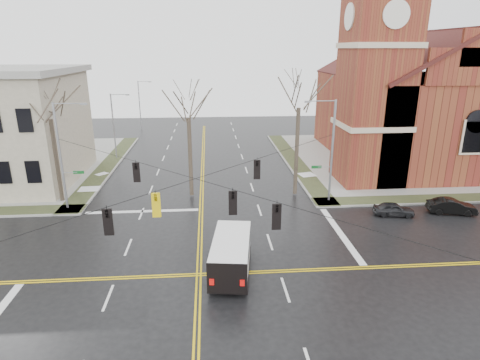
{
  "coord_description": "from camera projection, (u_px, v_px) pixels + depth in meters",
  "views": [
    {
      "loc": [
        0.83,
        -21.68,
        13.19
      ],
      "look_at": [
        3.01,
        6.0,
        4.08
      ],
      "focal_mm": 30.0,
      "sensor_mm": 36.0,
      "label": 1
    }
  ],
  "objects": [
    {
      "name": "ground",
      "position": [
        199.0,
        275.0,
        24.59
      ],
      "size": [
        120.0,
        120.0,
        0.0
      ],
      "primitive_type": "plane",
      "color": "black",
      "rests_on": "ground"
    },
    {
      "name": "sidewalks",
      "position": [
        199.0,
        274.0,
        24.56
      ],
      "size": [
        80.0,
        80.0,
        0.17
      ],
      "color": "gray",
      "rests_on": "ground"
    },
    {
      "name": "road_markings",
      "position": [
        199.0,
        275.0,
        24.59
      ],
      "size": [
        100.0,
        100.0,
        0.01
      ],
      "color": "gold",
      "rests_on": "ground"
    },
    {
      "name": "church",
      "position": [
        411.0,
        91.0,
        47.28
      ],
      "size": [
        24.28,
        27.48,
        27.5
      ],
      "color": "maroon",
      "rests_on": "ground"
    },
    {
      "name": "signal_pole_ne",
      "position": [
        330.0,
        149.0,
        34.78
      ],
      "size": [
        2.75,
        0.22,
        9.0
      ],
      "color": "gray",
      "rests_on": "ground"
    },
    {
      "name": "signal_pole_nw",
      "position": [
        62.0,
        154.0,
        33.1
      ],
      "size": [
        2.75,
        0.22,
        9.0
      ],
      "color": "gray",
      "rests_on": "ground"
    },
    {
      "name": "span_wires",
      "position": [
        195.0,
        179.0,
        22.66
      ],
      "size": [
        23.02,
        23.02,
        0.03
      ],
      "color": "black",
      "rests_on": "ground"
    },
    {
      "name": "traffic_signals",
      "position": [
        196.0,
        195.0,
        22.26
      ],
      "size": [
        8.21,
        8.26,
        1.3
      ],
      "color": "black",
      "rests_on": "ground"
    },
    {
      "name": "streetlight_north_a",
      "position": [
        115.0,
        124.0,
        48.93
      ],
      "size": [
        2.3,
        0.2,
        8.0
      ],
      "color": "gray",
      "rests_on": "ground"
    },
    {
      "name": "streetlight_north_b",
      "position": [
        140.0,
        103.0,
        67.87
      ],
      "size": [
        2.3,
        0.2,
        8.0
      ],
      "color": "gray",
      "rests_on": "ground"
    },
    {
      "name": "cargo_van",
      "position": [
        231.0,
        251.0,
        24.74
      ],
      "size": [
        3.0,
        6.03,
        2.2
      ],
      "rotation": [
        0.0,
        0.0,
        -0.14
      ],
      "color": "white",
      "rests_on": "ground"
    },
    {
      "name": "parked_car_a",
      "position": [
        394.0,
        209.0,
        33.16
      ],
      "size": [
        3.45,
        1.89,
        1.11
      ],
      "primitive_type": "imported",
      "rotation": [
        0.0,
        0.0,
        1.39
      ],
      "color": "black",
      "rests_on": "ground"
    },
    {
      "name": "parked_car_b",
      "position": [
        452.0,
        206.0,
        33.56
      ],
      "size": [
        4.03,
        2.13,
        1.26
      ],
      "primitive_type": "imported",
      "rotation": [
        0.0,
        0.0,
        1.35
      ],
      "color": "black",
      "rests_on": "ground"
    },
    {
      "name": "tree_nw_far",
      "position": [
        50.0,
        113.0,
        33.83
      ],
      "size": [
        4.0,
        4.0,
        11.04
      ],
      "color": "#362B22",
      "rests_on": "ground"
    },
    {
      "name": "tree_nw_near",
      "position": [
        188.0,
        113.0,
        35.24
      ],
      "size": [
        4.0,
        4.0,
        10.84
      ],
      "color": "#362B22",
      "rests_on": "ground"
    },
    {
      "name": "tree_ne",
      "position": [
        299.0,
        102.0,
        35.31
      ],
      "size": [
        4.0,
        4.0,
        12.1
      ],
      "color": "#362B22",
      "rests_on": "ground"
    }
  ]
}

